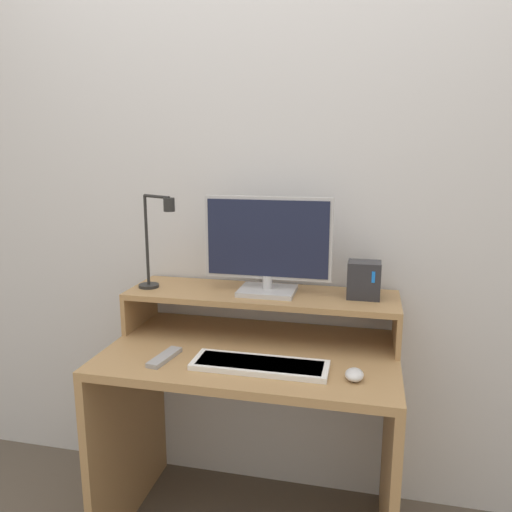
# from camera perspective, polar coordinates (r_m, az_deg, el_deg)

# --- Properties ---
(wall_back) EXTENTS (6.00, 0.05, 2.50)m
(wall_back) POSITION_cam_1_polar(r_m,az_deg,el_deg) (2.03, 1.74, 6.11)
(wall_back) COLOR silver
(wall_back) RESTS_ON ground_plane
(desk) EXTENTS (1.04, 0.63, 0.76)m
(desk) POSITION_cam_1_polar(r_m,az_deg,el_deg) (1.93, -0.52, -17.12)
(desk) COLOR #A87F51
(desk) RESTS_ON ground_plane
(monitor_shelf) EXTENTS (1.04, 0.30, 0.17)m
(monitor_shelf) POSITION_cam_1_polar(r_m,az_deg,el_deg) (1.93, 0.60, -4.94)
(monitor_shelf) COLOR #A87F51
(monitor_shelf) RESTS_ON desk
(monitor) EXTENTS (0.48, 0.17, 0.37)m
(monitor) POSITION_cam_1_polar(r_m,az_deg,el_deg) (1.87, 1.33, 1.21)
(monitor) COLOR #BCBCC1
(monitor) RESTS_ON monitor_shelf
(desk_lamp) EXTENTS (0.19, 0.13, 0.37)m
(desk_lamp) POSITION_cam_1_polar(r_m,az_deg,el_deg) (1.95, -11.34, 1.85)
(desk_lamp) COLOR black
(desk_lamp) RESTS_ON monitor_shelf
(router_dock) EXTENTS (0.12, 0.10, 0.14)m
(router_dock) POSITION_cam_1_polar(r_m,az_deg,el_deg) (1.88, 12.23, -2.67)
(router_dock) COLOR #28282D
(router_dock) RESTS_ON monitor_shelf
(keyboard) EXTENTS (0.45, 0.15, 0.02)m
(keyboard) POSITION_cam_1_polar(r_m,az_deg,el_deg) (1.68, 0.44, -12.33)
(keyboard) COLOR white
(keyboard) RESTS_ON desk
(mouse) EXTENTS (0.06, 0.08, 0.03)m
(mouse) POSITION_cam_1_polar(r_m,az_deg,el_deg) (1.62, 11.18, -13.16)
(mouse) COLOR silver
(mouse) RESTS_ON desk
(remote_control) EXTENTS (0.07, 0.17, 0.02)m
(remote_control) POSITION_cam_1_polar(r_m,az_deg,el_deg) (1.77, -10.41, -11.31)
(remote_control) COLOR #99999E
(remote_control) RESTS_ON desk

